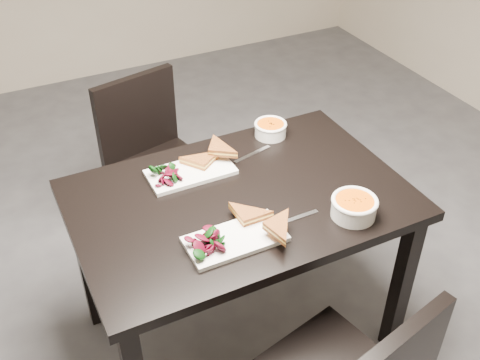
{
  "coord_description": "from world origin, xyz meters",
  "views": [
    {
      "loc": [
        -0.61,
        -1.71,
        2.02
      ],
      "look_at": [
        0.11,
        -0.26,
        0.82
      ],
      "focal_mm": 42.8,
      "sensor_mm": 36.0,
      "label": 1
    }
  ],
  "objects_px": {
    "chair_far": "(152,154)",
    "plate_far": "(191,172)",
    "soup_bowl_near": "(354,206)",
    "soup_bowl_far": "(270,128)",
    "table": "(240,217)",
    "plate_near": "(235,239)"
  },
  "relations": [
    {
      "from": "plate_near",
      "to": "plate_far",
      "type": "height_order",
      "value": "same"
    },
    {
      "from": "soup_bowl_near",
      "to": "soup_bowl_far",
      "type": "xyz_separation_m",
      "value": [
        -0.01,
        0.58,
        -0.01
      ]
    },
    {
      "from": "plate_far",
      "to": "soup_bowl_near",
      "type": "bearing_deg",
      "value": -49.28
    },
    {
      "from": "chair_far",
      "to": "plate_far",
      "type": "distance_m",
      "value": 0.64
    },
    {
      "from": "soup_bowl_far",
      "to": "table",
      "type": "bearing_deg",
      "value": -133.52
    },
    {
      "from": "soup_bowl_near",
      "to": "soup_bowl_far",
      "type": "bearing_deg",
      "value": 90.58
    },
    {
      "from": "table",
      "to": "soup_bowl_near",
      "type": "bearing_deg",
      "value": -42.14
    },
    {
      "from": "plate_far",
      "to": "soup_bowl_far",
      "type": "distance_m",
      "value": 0.42
    },
    {
      "from": "chair_far",
      "to": "table",
      "type": "bearing_deg",
      "value": -97.21
    },
    {
      "from": "chair_far",
      "to": "soup_bowl_far",
      "type": "xyz_separation_m",
      "value": [
        0.38,
        -0.47,
        0.3
      ]
    },
    {
      "from": "plate_near",
      "to": "soup_bowl_far",
      "type": "distance_m",
      "value": 0.67
    },
    {
      "from": "chair_far",
      "to": "plate_near",
      "type": "xyz_separation_m",
      "value": [
        -0.04,
        -0.99,
        0.27
      ]
    },
    {
      "from": "chair_far",
      "to": "plate_far",
      "type": "relative_size",
      "value": 2.6
    },
    {
      "from": "chair_far",
      "to": "soup_bowl_near",
      "type": "distance_m",
      "value": 1.16
    },
    {
      "from": "plate_near",
      "to": "chair_far",
      "type": "bearing_deg",
      "value": 87.88
    },
    {
      "from": "plate_far",
      "to": "chair_far",
      "type": "bearing_deg",
      "value": 87.59
    },
    {
      "from": "soup_bowl_near",
      "to": "soup_bowl_far",
      "type": "height_order",
      "value": "soup_bowl_near"
    },
    {
      "from": "chair_far",
      "to": "soup_bowl_near",
      "type": "height_order",
      "value": "chair_far"
    },
    {
      "from": "table",
      "to": "soup_bowl_far",
      "type": "distance_m",
      "value": 0.45
    },
    {
      "from": "soup_bowl_near",
      "to": "soup_bowl_far",
      "type": "relative_size",
      "value": 1.18
    },
    {
      "from": "chair_far",
      "to": "soup_bowl_far",
      "type": "relative_size",
      "value": 6.25
    },
    {
      "from": "plate_far",
      "to": "soup_bowl_far",
      "type": "height_order",
      "value": "soup_bowl_far"
    }
  ]
}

